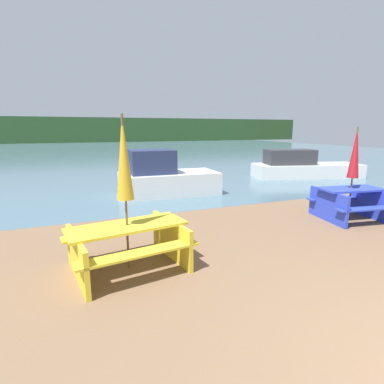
% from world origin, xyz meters
% --- Properties ---
extents(water, '(60.00, 50.00, 0.00)m').
position_xyz_m(water, '(0.00, 31.71, -0.00)').
color(water, slate).
rests_on(water, ground_plane).
extents(far_treeline, '(80.00, 1.60, 4.00)m').
position_xyz_m(far_treeline, '(0.00, 51.71, 2.00)').
color(far_treeline, '#284723').
rests_on(far_treeline, water).
extents(picnic_table_yellow, '(2.03, 1.66, 0.73)m').
position_xyz_m(picnic_table_yellow, '(-2.38, 3.87, 0.45)').
color(picnic_table_yellow, yellow).
rests_on(picnic_table_yellow, ground_plane).
extents(picnic_table_blue, '(1.70, 1.60, 0.79)m').
position_xyz_m(picnic_table_blue, '(3.20, 4.56, 0.46)').
color(picnic_table_blue, blue).
rests_on(picnic_table_blue, ground_plane).
extents(umbrella_gold, '(0.26, 0.26, 2.43)m').
position_xyz_m(umbrella_gold, '(-2.38, 3.87, 1.77)').
color(umbrella_gold, brown).
rests_on(umbrella_gold, ground_plane).
extents(umbrella_crimson, '(0.26, 0.26, 2.27)m').
position_xyz_m(umbrella_crimson, '(3.20, 4.56, 1.64)').
color(umbrella_crimson, brown).
rests_on(umbrella_crimson, ground_plane).
extents(boat, '(3.32, 1.65, 1.53)m').
position_xyz_m(boat, '(-0.24, 8.98, 0.56)').
color(boat, silver).
rests_on(boat, water).
extents(boat_second, '(5.13, 2.77, 1.28)m').
position_xyz_m(boat_second, '(6.77, 10.27, 0.47)').
color(boat_second, silver).
rests_on(boat_second, water).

